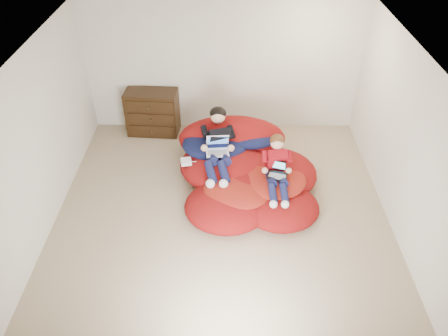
% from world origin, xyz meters
% --- Properties ---
extents(room_shell, '(5.10, 5.10, 2.77)m').
position_xyz_m(room_shell, '(0.00, 0.00, 0.22)').
color(room_shell, tan).
rests_on(room_shell, ground).
extents(dresser, '(0.99, 0.57, 0.86)m').
position_xyz_m(dresser, '(-1.33, 2.24, 0.43)').
color(dresser, black).
rests_on(dresser, ground).
extents(beanbag_pile, '(2.31, 2.44, 0.89)m').
position_xyz_m(beanbag_pile, '(0.33, 0.70, 0.26)').
color(beanbag_pile, maroon).
rests_on(beanbag_pile, ground).
extents(cream_pillow, '(0.41, 0.26, 0.26)m').
position_xyz_m(cream_pillow, '(-0.08, 1.45, 0.62)').
color(cream_pillow, beige).
rests_on(cream_pillow, beanbag_pile).
extents(older_boy, '(0.47, 1.34, 0.74)m').
position_xyz_m(older_boy, '(-0.08, 0.92, 0.68)').
color(older_boy, black).
rests_on(older_boy, beanbag_pile).
extents(younger_boy, '(0.33, 0.97, 0.73)m').
position_xyz_m(younger_boy, '(0.83, 0.32, 0.64)').
color(younger_boy, '#A60E18').
rests_on(younger_boy, beanbag_pile).
extents(laptop_white, '(0.38, 0.39, 0.25)m').
position_xyz_m(laptop_white, '(-0.08, 0.80, 0.64)').
color(laptop_white, white).
rests_on(laptop_white, older_boy).
extents(laptop_black, '(0.34, 0.36, 0.21)m').
position_xyz_m(laptop_black, '(0.83, 0.29, 0.56)').
color(laptop_black, black).
rests_on(laptop_black, younger_boy).
extents(power_adapter, '(0.19, 0.19, 0.06)m').
position_xyz_m(power_adapter, '(-0.58, 0.70, 0.42)').
color(power_adapter, white).
rests_on(power_adapter, beanbag_pile).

